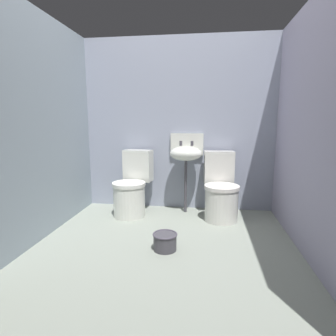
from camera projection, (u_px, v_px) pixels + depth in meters
ground_plane at (163, 255)px, 2.51m from camera, size 2.83×2.97×0.08m
wall_back at (179, 125)px, 3.62m from camera, size 2.83×0.10×2.19m
wall_left at (30, 127)px, 2.59m from camera, size 0.10×2.77×2.19m
wall_right at (319, 128)px, 2.25m from camera, size 0.10×2.77×2.19m
toilet_left at (132, 189)px, 3.44m from camera, size 0.46×0.64×0.78m
toilet_right at (221, 192)px, 3.29m from camera, size 0.44×0.62×0.78m
sink at (186, 153)px, 3.46m from camera, size 0.42×0.35×0.99m
bucket at (165, 241)px, 2.51m from camera, size 0.22×0.22×0.15m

